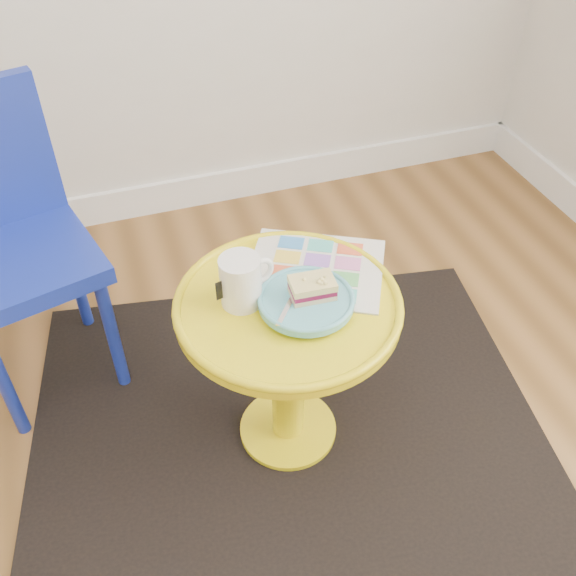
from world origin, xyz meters
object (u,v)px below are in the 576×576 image
object	(u,v)px
chair	(6,233)
newspaper	(316,269)
side_table	(288,344)
plate	(306,301)
mug	(242,280)

from	to	relation	value
chair	newspaper	size ratio (longest dim) A/B	2.67
chair	newspaper	xyz separation A→B (m)	(0.66, -0.38, 0.01)
side_table	plate	bearing A→B (deg)	-43.47
side_table	plate	distance (m)	0.15
newspaper	plate	xyz separation A→B (m)	(-0.06, -0.11, 0.02)
side_table	chair	xyz separation A→B (m)	(-0.56, 0.46, 0.12)
mug	plate	distance (m)	0.14
newspaper	plate	world-z (taller)	plate
chair	mug	distance (m)	0.64
side_table	mug	distance (m)	0.21
plate	chair	bearing A→B (deg)	140.74
newspaper	mug	bearing A→B (deg)	-137.29
newspaper	mug	size ratio (longest dim) A/B	2.41
chair	newspaper	bearing A→B (deg)	-44.82
newspaper	mug	xyz separation A→B (m)	(-0.18, -0.05, 0.06)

